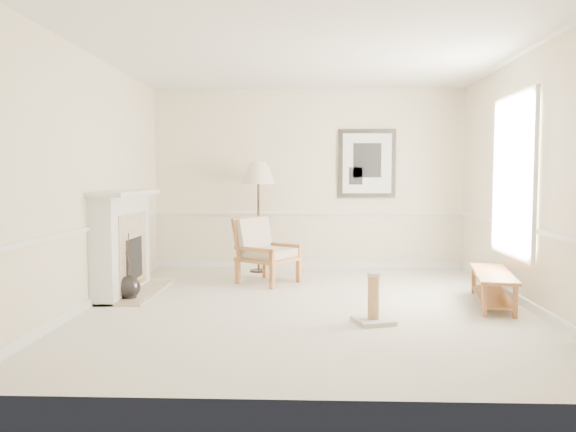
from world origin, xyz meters
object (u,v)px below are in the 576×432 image
(floor_lamp, at_px, (258,176))
(bench, at_px, (493,283))
(floor_vase, at_px, (129,288))
(scratching_post, at_px, (373,307))
(armchair, at_px, (263,248))

(floor_lamp, distance_m, bench, 3.84)
(floor_vase, bearing_deg, scratching_post, -18.68)
(armchair, height_order, scratching_post, armchair)
(floor_lamp, relative_size, scratching_post, 3.32)
(floor_vase, bearing_deg, armchair, 38.68)
(scratching_post, bearing_deg, floor_vase, 161.32)
(scratching_post, bearing_deg, armchair, 121.08)
(armchair, xyz_separation_m, bench, (2.78, -1.30, -0.24))
(scratching_post, bearing_deg, floor_lamp, 115.40)
(armchair, relative_size, bench, 0.71)
(floor_vase, bearing_deg, floor_lamp, 56.45)
(armchair, distance_m, scratching_post, 2.55)
(floor_vase, relative_size, armchair, 0.82)
(floor_vase, relative_size, bench, 0.58)
(armchair, distance_m, bench, 3.08)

